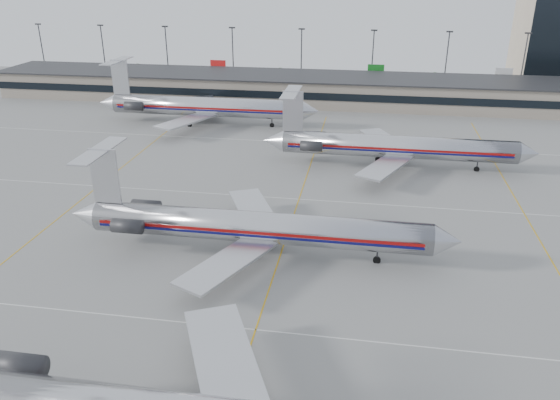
# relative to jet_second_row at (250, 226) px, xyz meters

# --- Properties ---
(apron_markings) EXTENTS (160.00, 0.15, 0.02)m
(apron_markings) POSITION_rel_jet_second_row_xyz_m (3.46, -13.91, -3.37)
(apron_markings) COLOR silver
(apron_markings) RESTS_ON ground
(terminal) EXTENTS (162.00, 17.00, 6.25)m
(terminal) POSITION_rel_jet_second_row_xyz_m (3.46, 74.07, -0.22)
(terminal) COLOR gray
(terminal) RESTS_ON ground
(light_mast_row) EXTENTS (163.60, 0.40, 15.28)m
(light_mast_row) POSITION_rel_jet_second_row_xyz_m (3.46, 88.09, 5.21)
(light_mast_row) COLOR #38383D
(light_mast_row) RESTS_ON ground
(jet_second_row) EXTENTS (44.44, 26.17, 11.63)m
(jet_second_row) POSITION_rel_jet_second_row_xyz_m (0.00, 0.00, 0.00)
(jet_second_row) COLOR silver
(jet_second_row) RESTS_ON ground
(jet_third_row) EXTENTS (43.38, 26.68, 11.86)m
(jet_third_row) POSITION_rel_jet_second_row_xyz_m (16.30, 31.74, 0.07)
(jet_third_row) COLOR silver
(jet_third_row) RESTS_ON ground
(jet_back_row) EXTENTS (46.04, 28.32, 12.59)m
(jet_back_row) POSITION_rel_jet_second_row_xyz_m (-21.04, 51.41, 0.28)
(jet_back_row) COLOR silver
(jet_back_row) RESTS_ON ground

